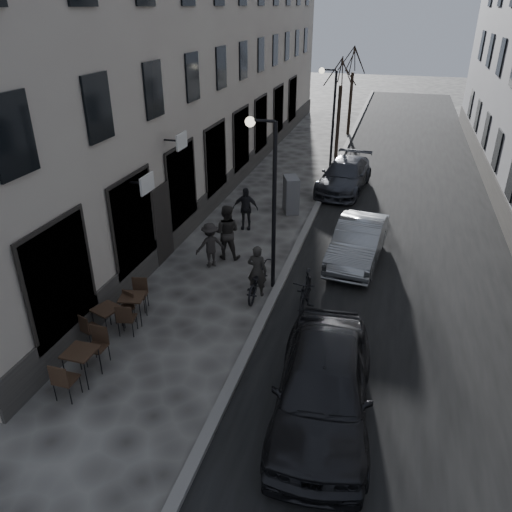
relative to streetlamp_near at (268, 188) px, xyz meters
The scene contains 20 objects.
ground 6.78m from the streetlamp_near, 88.36° to the right, with size 120.00×120.00×0.00m, color #353330.
road 11.23m from the streetlamp_near, 68.09° to the left, with size 7.30×60.00×0.00m, color black.
kerb 10.48m from the streetlamp_near, 87.87° to the left, with size 0.25×60.00×0.12m, color slate.
streetlamp_near is the anchor object (origin of this frame).
streetlamp_far 12.00m from the streetlamp_near, 90.00° to the left, with size 0.90×0.28×5.09m.
tree_near 15.08m from the streetlamp_near, 89.72° to the left, with size 2.40×2.40×5.70m.
tree_far 21.05m from the streetlamp_near, 89.80° to the left, with size 2.40×2.40×5.70m.
bistro_set_a 6.66m from the streetlamp_near, 119.01° to the right, with size 0.67×1.63×0.96m.
bistro_set_b 5.58m from the streetlamp_near, 133.64° to the right, with size 0.90×1.57×0.90m.
bistro_set_c 4.94m from the streetlamp_near, 136.47° to the right, with size 0.76×1.62×0.92m.
utility_cabinet 6.72m from the streetlamp_near, 95.75° to the left, with size 0.54×0.99×1.48m, color slate.
bicycle 2.74m from the streetlamp_near, 105.36° to the right, with size 0.65×1.86×0.98m, color black.
cyclist_rider 2.44m from the streetlamp_near, 105.36° to the right, with size 0.58×0.38×1.60m, color black.
pedestrian_near 3.22m from the streetlamp_near, 140.84° to the left, with size 0.92×0.72×1.89m, color black.
pedestrian_mid 3.30m from the streetlamp_near, 160.50° to the left, with size 0.98×0.56×1.52m, color black.
pedestrian_far 5.03m from the streetlamp_near, 115.54° to the left, with size 0.97×0.40×1.65m, color black.
car_near 6.05m from the streetlamp_near, 63.69° to the right, with size 1.94×4.82×1.64m, color black.
car_mid 4.27m from the streetlamp_near, 44.84° to the left, with size 1.46×4.19×1.38m, color gray.
car_far 9.97m from the streetlamp_near, 83.03° to the left, with size 1.93×4.75×1.38m, color #33353D.
moped 3.12m from the streetlamp_near, 39.05° to the right, with size 0.55×1.95×1.17m, color black.
Camera 1 is at (3.13, -6.92, 7.74)m, focal length 35.00 mm.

